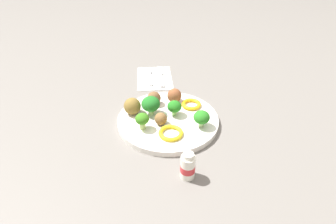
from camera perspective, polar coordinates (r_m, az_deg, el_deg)
The scene contains 16 objects.
ground_plane at distance 0.80m, azimuth 0.00°, elevation -2.11°, with size 4.00×4.00×0.00m, color slate.
plate at distance 0.80m, azimuth 0.00°, elevation -1.65°, with size 0.28×0.28×0.02m, color white.
broccoli_floret_mid_right at distance 0.74m, azimuth -5.17°, elevation -1.51°, with size 0.04×0.04×0.05m.
broccoli_floret_far_rim at distance 0.79m, azimuth -3.48°, elevation 1.59°, with size 0.05×0.05×0.05m.
broccoli_floret_front_right at distance 0.75m, azimuth 6.73°, elevation -1.08°, with size 0.04×0.04×0.05m.
broccoli_floret_front_left at distance 0.79m, azimuth 1.29°, elevation 1.07°, with size 0.04×0.04×0.04m.
meatball_back_left at distance 0.80m, azimuth -7.13°, elevation 1.17°, with size 0.05×0.05×0.05m, color brown.
meatball_mid_right at distance 0.84m, azimuth -2.81°, elevation 2.77°, with size 0.04×0.04×0.04m, color brown.
meatball_near_rim at distance 0.85m, azimuth 1.29°, elevation 3.31°, with size 0.04×0.04×0.04m, color brown.
meatball_far_rim at distance 0.76m, azimuth -1.44°, elevation -1.35°, with size 0.03×0.03×0.03m, color brown.
pepper_ring_center at distance 0.73m, azimuth 0.78°, elevation -4.20°, with size 0.06×0.06×0.01m, color yellow.
pepper_ring_back_left at distance 0.84m, azimuth 4.67°, elevation 1.54°, with size 0.06×0.06×0.01m, color yellow.
napkin at distance 1.02m, azimuth -2.69°, elevation 6.83°, with size 0.17×0.12×0.01m, color white.
fork at distance 1.02m, azimuth -3.76°, elevation 7.23°, with size 0.12×0.02×0.01m.
knife at distance 1.03m, azimuth -1.71°, elevation 7.31°, with size 0.15×0.02×0.01m.
yogurt_bottle at distance 0.63m, azimuth 3.97°, elevation -10.80°, with size 0.03×0.03×0.07m.
Camera 1 is at (-0.64, 0.06, 0.48)m, focal length 30.53 mm.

